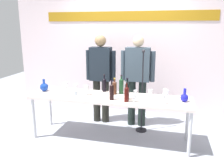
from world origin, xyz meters
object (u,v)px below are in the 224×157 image
wine_bottle_2 (127,90)px  wine_bottle_3 (127,93)px  wine_glass_left_3 (65,88)px  wine_bottle_5 (115,87)px  decanter_blue_left (44,87)px  wine_glass_right_5 (135,93)px  wine_bottle_1 (104,84)px  wine_bottle_0 (112,91)px  wine_glass_right_2 (150,92)px  wine_glass_left_2 (66,85)px  wine_glass_left_0 (76,87)px  wine_glass_left_4 (86,88)px  presenter_left (101,74)px  decanter_blue_right (184,97)px  wine_glass_right_4 (167,93)px  display_table (110,100)px  wine_bottle_4 (121,86)px  wine_glass_right_3 (165,91)px  wine_glass_left_1 (76,93)px  presenter_right (137,75)px  microphone_stand (142,105)px  wine_glass_right_1 (134,96)px  wine_glass_right_0 (163,97)px

wine_bottle_2 → wine_bottle_3: wine_bottle_2 is taller
wine_bottle_3 → wine_glass_left_3: bearing=172.2°
wine_bottle_2 → wine_bottle_5: (-0.26, 0.22, -0.02)m
decanter_blue_left → wine_glass_right_5: 1.61m
wine_bottle_1 → wine_bottle_5: (0.21, -0.11, -0.01)m
wine_bottle_0 → wine_glass_right_2: size_ratio=2.08×
wine_bottle_2 → wine_glass_left_2: (-1.16, 0.27, -0.05)m
wine_glass_left_0 → wine_glass_left_4: wine_glass_left_4 is taller
presenter_left → wine_glass_left_4: presenter_left is taller
decanter_blue_right → wine_glass_right_4: 0.27m
display_table → wine_bottle_5: wine_bottle_5 is taller
wine_bottle_4 → wine_glass_right_3: size_ratio=2.27×
decanter_blue_left → wine_glass_right_2: 1.85m
wine_glass_left_3 → wine_glass_right_2: bearing=4.0°
wine_bottle_5 → wine_glass_right_3: wine_bottle_5 is taller
wine_glass_left_1 → wine_bottle_1: bearing=59.9°
wine_bottle_4 → wine_glass_left_2: 1.01m
display_table → wine_bottle_5: 0.24m
display_table → wine_glass_right_5: bearing=1.6°
display_table → presenter_right: (0.35, 0.67, 0.29)m
wine_bottle_0 → microphone_stand: bearing=54.5°
wine_glass_right_1 → wine_glass_right_4: size_ratio=0.86×
wine_bottle_3 → wine_glass_right_1: 0.12m
wine_glass_right_4 → wine_glass_right_1: bearing=-156.3°
wine_bottle_1 → wine_glass_left_1: 0.62m
wine_glass_left_0 → wine_glass_right_3: wine_glass_left_0 is taller
wine_bottle_0 → wine_glass_right_0: 0.79m
presenter_left → microphone_stand: size_ratio=1.15×
wine_glass_left_2 → microphone_stand: (1.34, 0.23, -0.34)m
wine_bottle_3 → wine_glass_left_1: bearing=-173.8°
display_table → decanter_blue_right: decanter_blue_right is taller
microphone_stand → presenter_left: bearing=163.9°
wine_glass_right_0 → wine_glass_right_5: (-0.44, 0.15, -0.01)m
display_table → wine_bottle_0: size_ratio=8.61×
wine_bottle_1 → presenter_left: bearing=114.6°
presenter_right → wine_glass_right_3: presenter_right is taller
display_table → wine_bottle_3: (0.31, -0.18, 0.18)m
presenter_left → wine_bottle_4: bearing=-42.8°
decanter_blue_left → presenter_right: bearing=22.4°
decanter_blue_left → wine_glass_right_1: bearing=-7.6°
microphone_stand → wine_glass_right_3: bearing=-33.4°
wine_glass_right_4 → microphone_stand: microphone_stand is taller
wine_bottle_3 → wine_glass_right_0: 0.55m
wine_bottle_0 → wine_glass_left_4: size_ratio=1.89×
wine_bottle_1 → decanter_blue_left: bearing=-167.2°
display_table → wine_glass_left_1: wine_glass_left_1 is taller
wine_bottle_2 → wine_bottle_3: 0.12m
presenter_left → microphone_stand: bearing=-16.1°
wine_glass_left_1 → wine_bottle_3: bearing=6.2°
wine_glass_left_4 → wine_glass_right_4: size_ratio=0.99×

